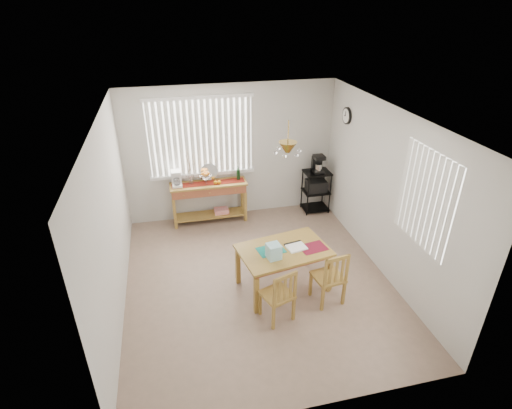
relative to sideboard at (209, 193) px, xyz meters
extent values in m
cube|color=#8E7360|center=(0.48, -2.03, -0.62)|extent=(4.00, 4.50, 0.01)
cube|color=beige|center=(0.48, 0.27, 0.69)|extent=(4.00, 0.10, 2.60)
cube|color=beige|center=(0.48, -4.33, 0.69)|extent=(4.00, 0.10, 2.60)
cube|color=beige|center=(-1.57, -2.03, 0.69)|extent=(0.10, 4.50, 2.60)
cube|color=beige|center=(2.53, -2.03, 0.69)|extent=(0.10, 4.50, 2.60)
cube|color=white|center=(0.48, -2.03, 2.04)|extent=(4.00, 4.50, 0.10)
cube|color=white|center=(-0.07, 0.22, 1.04)|extent=(1.90, 0.01, 1.40)
cube|color=white|center=(-0.97, 0.21, 1.04)|extent=(0.07, 0.03, 1.40)
cube|color=white|center=(-0.87, 0.21, 1.04)|extent=(0.07, 0.03, 1.40)
cube|color=white|center=(-0.76, 0.21, 1.04)|extent=(0.07, 0.03, 1.40)
cube|color=white|center=(-0.66, 0.21, 1.04)|extent=(0.07, 0.03, 1.40)
cube|color=white|center=(-0.55, 0.21, 1.04)|extent=(0.07, 0.03, 1.40)
cube|color=white|center=(-0.44, 0.21, 1.04)|extent=(0.07, 0.03, 1.40)
cube|color=white|center=(-0.34, 0.21, 1.04)|extent=(0.07, 0.03, 1.40)
cube|color=white|center=(-0.23, 0.21, 1.04)|extent=(0.07, 0.03, 1.40)
cube|color=white|center=(-0.13, 0.21, 1.04)|extent=(0.07, 0.03, 1.40)
cube|color=white|center=(-0.02, 0.21, 1.04)|extent=(0.07, 0.03, 1.40)
cube|color=white|center=(0.08, 0.21, 1.04)|extent=(0.07, 0.03, 1.40)
cube|color=white|center=(0.19, 0.21, 1.04)|extent=(0.07, 0.03, 1.40)
cube|color=white|center=(0.29, 0.21, 1.04)|extent=(0.07, 0.03, 1.40)
cube|color=white|center=(0.40, 0.21, 1.04)|extent=(0.07, 0.03, 1.40)
cube|color=white|center=(0.51, 0.21, 1.04)|extent=(0.07, 0.03, 1.40)
cube|color=white|center=(0.61, 0.21, 1.04)|extent=(0.07, 0.03, 1.40)
cube|color=white|center=(0.72, 0.21, 1.04)|extent=(0.07, 0.03, 1.40)
cube|color=white|center=(0.82, 0.21, 1.04)|extent=(0.07, 0.03, 1.40)
cube|color=white|center=(-0.07, 0.19, 0.31)|extent=(1.98, 0.06, 0.06)
cube|color=white|center=(-0.07, 0.19, 1.77)|extent=(1.98, 0.06, 0.06)
cube|color=white|center=(2.47, -2.93, 1.04)|extent=(0.01, 1.10, 1.30)
cube|color=white|center=(2.46, -3.42, 1.04)|extent=(0.03, 0.07, 1.30)
cube|color=white|center=(2.46, -3.31, 1.04)|extent=(0.03, 0.07, 1.30)
cube|color=white|center=(2.46, -3.20, 1.04)|extent=(0.03, 0.07, 1.30)
cube|color=white|center=(2.46, -3.09, 1.04)|extent=(0.03, 0.07, 1.30)
cube|color=white|center=(2.46, -2.98, 1.04)|extent=(0.03, 0.07, 1.30)
cube|color=white|center=(2.46, -2.87, 1.04)|extent=(0.03, 0.07, 1.30)
cube|color=white|center=(2.46, -2.76, 1.04)|extent=(0.03, 0.07, 1.30)
cube|color=white|center=(2.46, -2.65, 1.04)|extent=(0.03, 0.07, 1.30)
cube|color=white|center=(2.46, -2.54, 1.04)|extent=(0.03, 0.07, 1.30)
cube|color=white|center=(2.46, -2.43, 1.04)|extent=(0.03, 0.07, 1.30)
cylinder|color=black|center=(2.45, -0.48, 1.47)|extent=(0.04, 0.30, 0.30)
cylinder|color=white|center=(2.43, -0.48, 1.47)|extent=(0.01, 0.25, 0.25)
cylinder|color=brown|center=(0.81, -2.26, 1.82)|extent=(0.01, 0.01, 0.34)
cone|color=brown|center=(0.81, -2.26, 1.64)|extent=(0.24, 0.24, 0.14)
sphere|color=white|center=(0.97, -2.26, 1.58)|extent=(0.05, 0.05, 0.05)
sphere|color=white|center=(0.89, -2.12, 1.58)|extent=(0.05, 0.05, 0.05)
sphere|color=white|center=(0.73, -2.12, 1.58)|extent=(0.05, 0.05, 0.05)
sphere|color=white|center=(0.65, -2.26, 1.58)|extent=(0.05, 0.05, 0.05)
sphere|color=white|center=(0.73, -2.39, 1.58)|extent=(0.05, 0.05, 0.05)
sphere|color=white|center=(0.89, -2.39, 1.58)|extent=(0.05, 0.05, 0.05)
cube|color=olive|center=(-0.01, 0.00, 0.18)|extent=(1.45, 0.41, 0.04)
cube|color=#A05334|center=(-0.01, 0.00, 0.09)|extent=(1.39, 0.37, 0.14)
cube|color=olive|center=(-0.69, -0.16, -0.30)|extent=(0.05, 0.05, 0.62)
cube|color=olive|center=(0.67, -0.16, -0.30)|extent=(0.05, 0.05, 0.62)
cube|color=olive|center=(-0.69, 0.16, -0.30)|extent=(0.05, 0.05, 0.62)
cube|color=olive|center=(0.67, 0.16, -0.30)|extent=(0.05, 0.05, 0.62)
cube|color=olive|center=(-0.01, 0.00, -0.47)|extent=(1.34, 0.35, 0.03)
cube|color=red|center=(0.22, 0.00, -0.42)|extent=(0.27, 0.20, 0.09)
cube|color=maroon|center=(-0.01, 0.00, 0.21)|extent=(1.37, 0.22, 0.01)
cube|color=white|center=(-0.59, 0.00, 0.23)|extent=(0.18, 0.22, 0.05)
cube|color=white|center=(-0.59, 0.07, 0.34)|extent=(0.18, 0.07, 0.27)
cube|color=white|center=(-0.59, -0.02, 0.49)|extent=(0.18, 0.20, 0.06)
cylinder|color=white|center=(-0.59, -0.03, 0.31)|extent=(0.12, 0.12, 0.12)
cylinder|color=white|center=(-0.05, -0.02, 0.25)|extent=(0.05, 0.05, 0.09)
cone|color=white|center=(-0.05, -0.02, 0.33)|extent=(0.23, 0.23, 0.08)
sphere|color=#D3441C|center=(-0.01, -0.02, 0.41)|extent=(0.07, 0.07, 0.07)
sphere|color=#D3441C|center=(-0.05, 0.03, 0.41)|extent=(0.07, 0.07, 0.07)
sphere|color=#D3441C|center=(-0.10, -0.02, 0.41)|extent=(0.07, 0.07, 0.07)
sphere|color=#D3441C|center=(-0.05, -0.06, 0.41)|extent=(0.07, 0.07, 0.07)
sphere|color=orange|center=(0.12, -0.07, 0.24)|extent=(0.07, 0.07, 0.07)
sphere|color=orange|center=(0.19, -0.07, 0.24)|extent=(0.07, 0.07, 0.07)
cylinder|color=silver|center=(0.04, 0.16, 0.37)|extent=(0.33, 0.08, 0.32)
cylinder|color=white|center=(-0.33, 0.05, 0.27)|extent=(0.07, 0.07, 0.13)
cylinder|color=#4C3823|center=(-0.33, 0.05, 0.53)|extent=(0.08, 0.04, 0.40)
cylinder|color=#4C3823|center=(-0.33, 0.05, 0.56)|extent=(0.12, 0.05, 0.44)
cylinder|color=#4C3823|center=(-0.33, 0.05, 0.51)|extent=(0.16, 0.07, 0.33)
cylinder|color=#4C3823|center=(-0.33, 0.05, 0.58)|extent=(0.05, 0.02, 0.50)
cylinder|color=#4C3823|center=(-0.33, 0.05, 0.50)|extent=(0.20, 0.09, 0.28)
cylinder|color=black|center=(0.58, 0.05, 0.31)|extent=(0.07, 0.07, 0.21)
cylinder|color=black|center=(0.58, 0.05, 0.45)|extent=(0.03, 0.03, 0.07)
cylinder|color=black|center=(1.92, -0.23, -0.18)|extent=(0.02, 0.02, 0.86)
cylinder|color=black|center=(2.38, -0.23, -0.18)|extent=(0.02, 0.02, 0.86)
cylinder|color=black|center=(1.92, 0.13, -0.18)|extent=(0.02, 0.02, 0.86)
cylinder|color=black|center=(2.38, 0.13, -0.18)|extent=(0.02, 0.02, 0.86)
cube|color=black|center=(2.15, -0.05, 0.24)|extent=(0.51, 0.41, 0.03)
cube|color=black|center=(2.15, -0.05, -0.18)|extent=(0.51, 0.41, 0.03)
cube|color=black|center=(2.15, -0.05, -0.55)|extent=(0.51, 0.41, 0.03)
cube|color=black|center=(2.15, -0.05, -0.05)|extent=(0.39, 0.30, 0.22)
cube|color=black|center=(2.15, -0.07, 0.28)|extent=(0.20, 0.24, 0.05)
cube|color=black|center=(2.15, 0.01, 0.40)|extent=(0.20, 0.08, 0.30)
cube|color=black|center=(2.15, -0.07, 0.57)|extent=(0.20, 0.22, 0.07)
cylinder|color=silver|center=(2.15, -0.08, 0.37)|extent=(0.13, 0.13, 0.13)
cube|color=olive|center=(0.81, -2.26, 0.06)|extent=(1.41, 1.04, 0.04)
cube|color=#A05334|center=(0.81, -2.26, 0.01)|extent=(1.30, 0.93, 0.06)
cube|color=olive|center=(0.29, -2.71, -0.31)|extent=(0.07, 0.07, 0.60)
cube|color=olive|center=(1.45, -2.50, -0.31)|extent=(0.07, 0.07, 0.60)
cube|color=olive|center=(0.17, -2.01, -0.31)|extent=(0.07, 0.07, 0.60)
cube|color=olive|center=(1.33, -1.80, -0.31)|extent=(0.07, 0.07, 0.60)
cube|color=#168073|center=(0.62, -2.24, 0.08)|extent=(0.43, 0.34, 0.01)
cube|color=maroon|center=(1.24, -2.32, 0.08)|extent=(0.43, 0.34, 0.01)
cube|color=white|center=(1.00, -2.27, 0.09)|extent=(0.31, 0.26, 0.02)
cube|color=black|center=(0.98, -2.15, 0.09)|extent=(0.28, 0.08, 0.03)
cube|color=#98D5DE|center=(0.61, -2.43, 0.19)|extent=(0.21, 0.21, 0.22)
cube|color=olive|center=(0.55, -2.86, -0.22)|extent=(0.49, 0.49, 0.04)
cube|color=olive|center=(0.65, -2.65, -0.42)|extent=(0.05, 0.05, 0.38)
cube|color=olive|center=(0.34, -2.76, -0.42)|extent=(0.05, 0.05, 0.38)
cube|color=olive|center=(0.75, -2.97, -0.42)|extent=(0.05, 0.05, 0.38)
cube|color=olive|center=(0.44, -3.07, -0.42)|extent=(0.05, 0.05, 0.38)
cube|color=olive|center=(0.76, -2.97, 0.01)|extent=(0.04, 0.04, 0.42)
cube|color=olive|center=(0.45, -3.08, 0.01)|extent=(0.04, 0.04, 0.42)
cube|color=olive|center=(0.60, -3.03, 0.20)|extent=(0.34, 0.14, 0.05)
cube|color=olive|center=(0.69, -3.00, -0.01)|extent=(0.04, 0.03, 0.34)
cube|color=olive|center=(0.60, -3.03, -0.01)|extent=(0.04, 0.03, 0.34)
cube|color=olive|center=(0.51, -3.06, -0.01)|extent=(0.04, 0.03, 0.34)
cube|color=olive|center=(1.35, -2.68, -0.20)|extent=(0.46, 0.46, 0.04)
cube|color=olive|center=(1.50, -2.49, -0.41)|extent=(0.04, 0.04, 0.39)
cube|color=olive|center=(1.15, -2.54, -0.41)|extent=(0.04, 0.04, 0.39)
cube|color=olive|center=(1.55, -2.83, -0.41)|extent=(0.04, 0.04, 0.39)
cube|color=olive|center=(1.21, -2.88, -0.41)|extent=(0.04, 0.04, 0.39)
cube|color=olive|center=(1.55, -2.84, 0.04)|extent=(0.04, 0.04, 0.44)
cube|color=olive|center=(1.21, -2.89, 0.04)|extent=(0.04, 0.04, 0.44)
cube|color=olive|center=(1.38, -2.86, 0.23)|extent=(0.36, 0.08, 0.06)
cube|color=olive|center=(1.47, -2.85, 0.02)|extent=(0.04, 0.02, 0.35)
cube|color=olive|center=(1.38, -2.86, 0.02)|extent=(0.04, 0.02, 0.35)
cube|color=olive|center=(1.28, -2.88, 0.02)|extent=(0.04, 0.02, 0.35)
camera|label=1|loc=(-0.67, -6.87, 3.37)|focal=28.00mm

